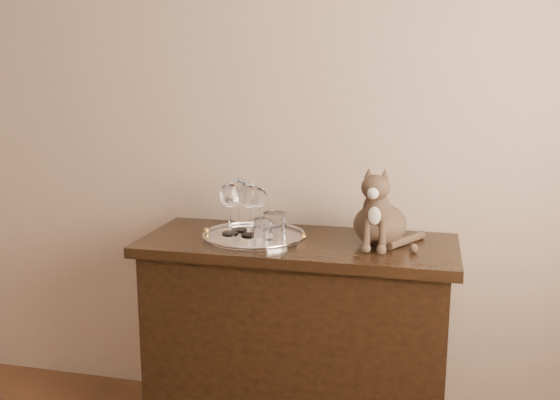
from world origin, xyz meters
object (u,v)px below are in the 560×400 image
at_px(wine_glass_b, 259,208).
at_px(wine_glass_c, 230,209).
at_px(tumbler_a, 263,229).
at_px(tumbler_c, 275,226).
at_px(tray, 254,237).
at_px(sideboard, 297,344).
at_px(wine_glass_d, 249,209).
at_px(wine_glass_a, 238,205).
at_px(cat, 381,204).

xyz_separation_m(wine_glass_b, wine_glass_c, (-0.09, -0.10, 0.02)).
height_order(wine_glass_b, tumbler_a, wine_glass_b).
relative_size(wine_glass_c, tumbler_c, 2.03).
xyz_separation_m(tray, wine_glass_c, (-0.10, 0.01, 0.11)).
bearing_deg(sideboard, tray, -178.77).
distance_m(wine_glass_b, tumbler_c, 0.16).
bearing_deg(wine_glass_c, wine_glass_d, -3.90).
height_order(wine_glass_a, wine_glass_c, wine_glass_a).
bearing_deg(wine_glass_d, sideboard, 0.59).
bearing_deg(sideboard, tumbler_a, -160.58).
bearing_deg(wine_glass_d, tumbler_a, -32.16).
relative_size(sideboard, tray, 3.00).
xyz_separation_m(sideboard, cat, (0.31, 0.02, 0.58)).
relative_size(wine_glass_b, tumbler_a, 2.11).
relative_size(tray, wine_glass_d, 1.90).
bearing_deg(tumbler_a, wine_glass_c, 162.16).
bearing_deg(wine_glass_b, wine_glass_c, -132.29).
bearing_deg(wine_glass_d, wine_glass_c, 176.10).
height_order(wine_glass_b, tumbler_c, wine_glass_b).
bearing_deg(tumbler_c, cat, 6.08).
height_order(tray, tumbler_c, tumbler_c).
xyz_separation_m(wine_glass_b, tumbler_a, (0.06, -0.15, -0.05)).
xyz_separation_m(sideboard, wine_glass_b, (-0.18, 0.10, 0.52)).
bearing_deg(sideboard, cat, 4.46).
relative_size(sideboard, cat, 3.96).
height_order(wine_glass_a, tumbler_a, wine_glass_a).
xyz_separation_m(tray, wine_glass_b, (-0.01, 0.11, 0.09)).
xyz_separation_m(wine_glass_c, wine_glass_d, (0.08, -0.01, 0.00)).
relative_size(wine_glass_b, wine_glass_c, 0.84).
relative_size(wine_glass_a, cat, 0.70).
xyz_separation_m(tray, wine_glass_d, (-0.02, 0.00, 0.11)).
bearing_deg(tumbler_c, wine_glass_d, 171.31).
relative_size(tumbler_a, tumbler_c, 0.81).
bearing_deg(wine_glass_b, sideboard, -29.71).
bearing_deg(tray, wine_glass_d, 174.68).
distance_m(tray, wine_glass_d, 0.11).
height_order(wine_glass_a, cat, cat).
height_order(wine_glass_b, wine_glass_d, wine_glass_d).
bearing_deg(tray, cat, 3.30).
bearing_deg(tumbler_a, cat, 8.94).
height_order(sideboard, tray, tray).
bearing_deg(wine_glass_b, tray, -85.52).
relative_size(wine_glass_a, tumbler_a, 2.60).
relative_size(tray, tumbler_c, 3.99).
bearing_deg(wine_glass_a, tray, -40.14).
height_order(wine_glass_c, cat, cat).
bearing_deg(sideboard, wine_glass_a, 165.46).
height_order(tray, wine_glass_b, wine_glass_b).
relative_size(wine_glass_c, cat, 0.67).
relative_size(sideboard, wine_glass_b, 7.00).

